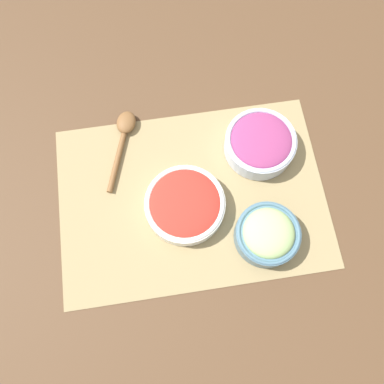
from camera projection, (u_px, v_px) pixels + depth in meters
ground_plane at (192, 197)px, 0.81m from camera, size 3.00×3.00×0.00m
placemat at (192, 196)px, 0.80m from camera, size 0.57×0.39×0.00m
tomato_bowl at (185, 204)px, 0.77m from camera, size 0.17×0.17×0.05m
cucumber_bowl at (268, 234)px, 0.75m from camera, size 0.13×0.13×0.07m
onion_bowl at (260, 143)px, 0.81m from camera, size 0.15×0.15×0.06m
wooden_spoon at (124, 133)px, 0.84m from camera, size 0.09×0.19×0.02m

